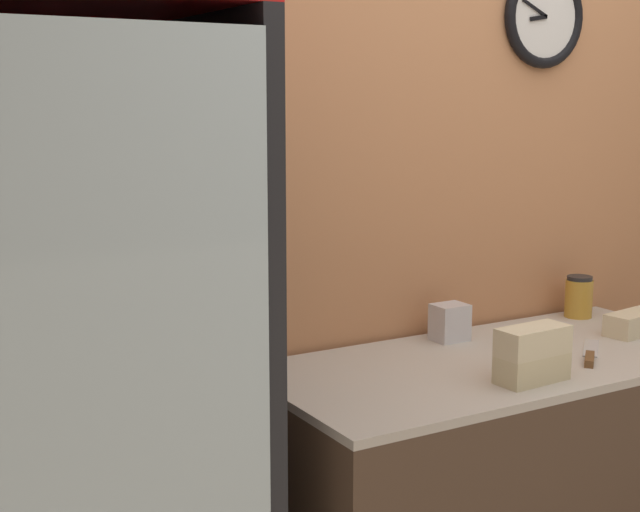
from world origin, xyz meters
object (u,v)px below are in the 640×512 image
object	(u,v)px
condiment_jar	(579,297)
napkin_dispenser	(450,322)
chefs_knife	(590,355)
sandwich_flat_left	(635,323)
sandwich_stack_bottom	(532,368)
sandwich_stack_middle	(533,341)
beverage_cooler	(88,333)

from	to	relation	value
condiment_jar	napkin_dispenser	size ratio (longest dim) A/B	1.25
chefs_knife	sandwich_flat_left	bearing A→B (deg)	20.32
sandwich_flat_left	chefs_knife	distance (m)	0.37
condiment_jar	sandwich_stack_bottom	bearing A→B (deg)	-144.73
sandwich_stack_middle	condiment_jar	size ratio (longest dim) A/B	1.45
sandwich_flat_left	napkin_dispenser	distance (m)	0.64
chefs_knife	condiment_jar	world-z (taller)	condiment_jar
condiment_jar	sandwich_stack_middle	bearing A→B (deg)	-144.73
sandwich_stack_middle	sandwich_flat_left	xyz separation A→B (m)	(0.66, 0.21, -0.08)
sandwich_flat_left	condiment_jar	bearing A→B (deg)	87.75
sandwich_stack_bottom	sandwich_flat_left	distance (m)	0.70
sandwich_stack_bottom	chefs_knife	world-z (taller)	sandwich_stack_bottom
sandwich_flat_left	napkin_dispenser	bearing A→B (deg)	157.34
napkin_dispenser	condiment_jar	bearing A→B (deg)	1.80
sandwich_stack_bottom	napkin_dispenser	size ratio (longest dim) A/B	1.82
beverage_cooler	condiment_jar	distance (m)	1.84
beverage_cooler	napkin_dispenser	size ratio (longest dim) A/B	16.89
sandwich_flat_left	beverage_cooler	bearing A→B (deg)	177.39
sandwich_stack_middle	condiment_jar	world-z (taller)	sandwich_stack_middle
sandwich_flat_left	condiment_jar	world-z (taller)	condiment_jar
sandwich_stack_middle	napkin_dispenser	distance (m)	0.47
chefs_knife	condiment_jar	size ratio (longest dim) A/B	1.76
sandwich_stack_bottom	condiment_jar	bearing A→B (deg)	35.27
sandwich_stack_bottom	napkin_dispenser	world-z (taller)	napkin_dispenser
sandwich_flat_left	condiment_jar	distance (m)	0.27
beverage_cooler	chefs_knife	distance (m)	1.50
beverage_cooler	chefs_knife	size ratio (longest dim) A/B	7.68
condiment_jar	napkin_dispenser	distance (m)	0.60
beverage_cooler	sandwich_stack_middle	size ratio (longest dim) A/B	9.32
sandwich_flat_left	chefs_knife	xyz separation A→B (m)	(-0.35, -0.13, -0.03)
sandwich_stack_middle	chefs_knife	world-z (taller)	sandwich_stack_middle
chefs_knife	napkin_dispenser	size ratio (longest dim) A/B	2.20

